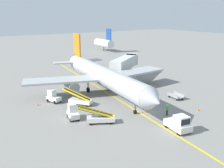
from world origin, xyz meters
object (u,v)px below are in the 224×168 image
(baggage_tug_near_wing, at_px, (73,113))
(airliner, at_px, (102,75))
(baggage_cart_loaded, at_px, (176,96))
(safety_cone_nose_right, at_px, (146,111))
(pushback_tug, at_px, (179,124))
(safety_cone_nose_left, at_px, (38,104))
(jet_bridge, at_px, (126,62))
(baggage_tug_by_cargo_door, at_px, (53,97))
(belt_loader_aft_hold, at_px, (100,118))
(belt_loader_forward_hold, at_px, (80,100))
(safety_cone_wingtip_left, at_px, (198,109))
(ground_crew_marshaller, at_px, (167,109))

(baggage_tug_near_wing, bearing_deg, airliner, 40.14)
(baggage_cart_loaded, bearing_deg, safety_cone_nose_right, -165.03)
(pushback_tug, relative_size, safety_cone_nose_left, 8.74)
(baggage_tug_near_wing, bearing_deg, baggage_cart_loaded, -5.03)
(airliner, height_order, baggage_cart_loaded, airliner)
(airliner, xyz_separation_m, jet_bridge, (11.12, 7.34, 0.12))
(baggage_tug_by_cargo_door, xyz_separation_m, baggage_cart_loaded, (18.64, -10.11, -0.46))
(pushback_tug, relative_size, baggage_tug_by_cargo_door, 1.42)
(airliner, bearing_deg, baggage_cart_loaded, -48.63)
(jet_bridge, bearing_deg, belt_loader_aft_hold, -134.28)
(pushback_tug, bearing_deg, baggage_tug_by_cargo_door, 114.80)
(airliner, xyz_separation_m, pushback_tug, (-0.61, -19.68, -2.42))
(airliner, xyz_separation_m, safety_cone_nose_left, (-12.44, -0.23, -3.20))
(pushback_tug, xyz_separation_m, belt_loader_forward_hold, (-5.86, 16.03, -0.22))
(safety_cone_nose_right, bearing_deg, pushback_tug, -95.86)
(airliner, relative_size, baggage_tug_by_cargo_door, 13.04)
(belt_loader_aft_hold, bearing_deg, baggage_cart_loaded, 6.03)
(belt_loader_aft_hold, height_order, safety_cone_wingtip_left, belt_loader_aft_hold)
(airliner, height_order, baggage_tug_near_wing, airliner)
(pushback_tug, distance_m, safety_cone_nose_left, 22.77)
(baggage_cart_loaded, height_order, ground_crew_marshaller, ground_crew_marshaller)
(safety_cone_nose_left, bearing_deg, belt_loader_forward_hold, -29.83)
(belt_loader_forward_hold, bearing_deg, safety_cone_nose_left, 150.17)
(jet_bridge, height_order, safety_cone_nose_left, jet_bridge)
(baggage_cart_loaded, height_order, safety_cone_wingtip_left, baggage_cart_loaded)
(airliner, relative_size, belt_loader_forward_hold, 7.38)
(jet_bridge, bearing_deg, baggage_tug_near_wing, -143.23)
(baggage_tug_near_wing, height_order, belt_loader_aft_hold, belt_loader_aft_hold)
(safety_cone_nose_left, bearing_deg, airliner, 1.08)
(belt_loader_forward_hold, relative_size, ground_crew_marshaller, 2.82)
(baggage_tug_near_wing, relative_size, belt_loader_aft_hold, 0.52)
(ground_crew_marshaller, bearing_deg, jet_bridge, 67.77)
(belt_loader_aft_hold, xyz_separation_m, baggage_cart_loaded, (16.65, 1.76, -0.31))
(baggage_cart_loaded, bearing_deg, baggage_tug_near_wing, 174.97)
(airliner, xyz_separation_m, belt_loader_aft_hold, (-7.68, -11.94, -2.64))
(baggage_tug_near_wing, height_order, baggage_cart_loaded, baggage_tug_near_wing)
(jet_bridge, xyz_separation_m, safety_cone_nose_left, (-23.56, -7.58, -3.32))
(airliner, xyz_separation_m, ground_crew_marshaller, (1.97, -15.04, -2.51))
(safety_cone_nose_right, bearing_deg, baggage_tug_near_wing, 158.39)
(baggage_tug_by_cargo_door, bearing_deg, airliner, 0.45)
(baggage_cart_loaded, distance_m, ground_crew_marshaller, 8.52)
(belt_loader_forward_hold, height_order, safety_cone_nose_right, belt_loader_forward_hold)
(belt_loader_aft_hold, bearing_deg, safety_cone_nose_left, 112.10)
(airliner, relative_size, pushback_tug, 9.18)
(baggage_tug_near_wing, relative_size, ground_crew_marshaller, 1.53)
(baggage_tug_near_wing, height_order, baggage_tug_by_cargo_door, same)
(baggage_tug_by_cargo_door, relative_size, belt_loader_forward_hold, 0.57)
(jet_bridge, bearing_deg, baggage_tug_by_cargo_door, -160.36)
(baggage_tug_near_wing, bearing_deg, safety_cone_nose_right, -21.61)
(baggage_cart_loaded, xyz_separation_m, ground_crew_marshaller, (-6.99, -4.85, 0.44))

